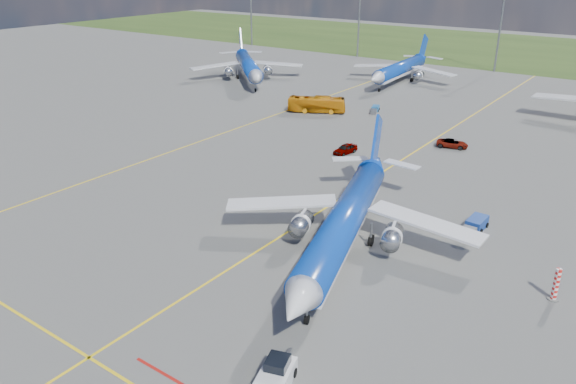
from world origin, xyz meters
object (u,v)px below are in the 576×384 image
Objects in this scene: bg_jet_nnw at (399,82)px; service_car_a at (345,149)px; warning_post at (556,284)px; main_airliner at (343,252)px; bg_jet_nw at (249,80)px; service_car_b at (452,143)px; baggage_tug_c at (375,109)px; pushback_tug at (275,376)px; apron_bus at (316,104)px; baggage_tug_w at (473,227)px.

bg_jet_nnw reaches higher than service_car_a.
main_airliner is at bearing -170.08° from warning_post.
service_car_b is at bearing -66.20° from bg_jet_nw.
baggage_tug_c is (-19.79, 12.42, -0.20)m from service_car_b.
bg_jet_nnw is 54.48m from service_car_a.
main_airliner is 19.83m from pushback_tug.
service_car_a is 17.03m from service_car_b.
bg_jet_nnw is 28.69m from baggage_tug_c.
bg_jet_nw is 6.83× the size of pushback_tug.
service_car_a is (-20.97, 45.42, -0.02)m from pushback_tug.
apron_bus is 29.21m from service_car_b.
pushback_tug is 0.52× the size of apron_bus.
bg_jet_nnw reaches higher than service_car_b.
pushback_tug is at bearing 175.80° from service_car_b.
bg_jet_nw is at bearing 34.62° from apron_bus.
warning_post reaches higher than service_car_a.
apron_bus is 24.43m from service_car_a.
pushback_tug is 1.30× the size of service_car_a.
pushback_tug is 75.68m from baggage_tug_c.
warning_post is 65.27m from apron_bus.
pushback_tug is 58.26m from service_car_b.
bg_jet_nw is at bearing 118.67° from main_airliner.
bg_jet_nw reaches higher than apron_bus.
pushback_tug is at bearing -120.56° from warning_post.
warning_post reaches higher than baggage_tug_w.
warning_post is 0.70× the size of service_car_a.
bg_jet_nw is 61.78m from service_car_b.
apron_bus is at bearing -95.13° from bg_jet_nnw.
bg_jet_nw is 1.02× the size of main_airliner.
apron_bus is (-31.88, 44.28, 1.51)m from main_airliner.
service_car_b is at bearing -128.59° from apron_bus.
main_airliner is 55.99m from baggage_tug_c.
bg_jet_nw is (-80.17, 56.58, -1.50)m from warning_post.
service_car_a is at bearing 150.71° from baggage_tug_w.
bg_jet_nnw is 7.84× the size of baggage_tug_c.
bg_jet_nw reaches higher than baggage_tug_c.
service_car_b is at bearing -58.88° from bg_jet_nnw.
warning_post is 0.09× the size of bg_jet_nnw.
main_airliner reaches higher than bg_jet_nnw.
service_car_b is 29.34m from baggage_tug_w.
bg_jet_nnw is at bearing 115.72° from service_car_a.
service_car_b is (28.64, -5.68, -0.85)m from apron_bus.
baggage_tug_c is (-41.97, 47.71, -1.04)m from warning_post.
warning_post is at bearing -25.28° from service_car_a.
bg_jet_nw is at bearing 56.73° from service_car_b.
bg_jet_nw is at bearing 147.34° from baggage_tug_w.
service_car_b is at bearing 77.84° from main_airliner.
bg_jet_nw is 35.57m from bg_jet_nnw.
service_car_a is 0.96× the size of baggage_tug_c.
baggage_tug_c is (-23.03, 51.03, 0.46)m from main_airliner.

